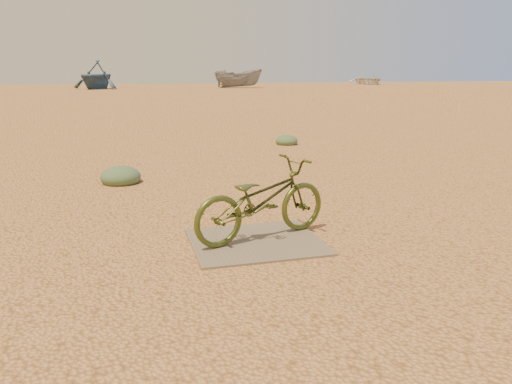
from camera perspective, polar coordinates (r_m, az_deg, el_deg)
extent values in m
plane|color=tan|center=(5.55, 4.29, -4.60)|extent=(120.00, 120.00, 0.00)
cube|color=brown|center=(5.21, 0.00, -5.71)|extent=(1.33, 1.16, 0.02)
imported|color=#414D1C|center=(5.18, 0.66, -0.89)|extent=(1.67, 1.01, 0.83)
imported|color=#345374|center=(48.46, -17.79, 12.66)|extent=(6.09, 6.34, 2.57)
imported|color=gray|center=(49.49, -2.03, 12.85)|extent=(4.85, 2.68, 1.78)
imported|color=silver|center=(62.78, 12.74, 12.44)|extent=(4.34, 5.73, 1.12)
ellipsoid|color=#536C4A|center=(8.21, -15.16, 1.02)|extent=(0.63, 0.63, 0.35)
ellipsoid|color=#536C4A|center=(12.05, 3.52, 5.46)|extent=(0.53, 0.53, 0.29)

